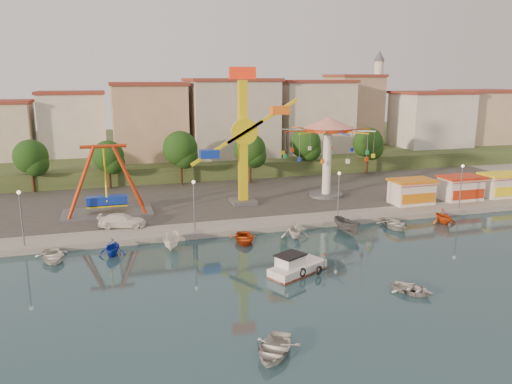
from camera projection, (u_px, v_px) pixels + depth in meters
name	position (u px, v px, depth m)	size (l,w,h in m)	color
ground	(318.00, 275.00, 41.14)	(200.00, 200.00, 0.00)	#16343D
quay_deck	(192.00, 158.00, 98.93)	(200.00, 100.00, 0.60)	#9E998E
asphalt_pad	(231.00, 191.00, 69.00)	(90.00, 28.00, 0.01)	#4C4944
hill_terrace	(188.00, 149.00, 103.33)	(200.00, 60.00, 3.00)	#384C26
pirate_ship_ride	(106.00, 182.00, 56.38)	(10.00, 5.00, 8.00)	#59595E
kamikaze_tower	(247.00, 142.00, 60.10)	(8.88, 3.10, 16.50)	#59595E
wave_swinger	(328.00, 139.00, 63.94)	(11.60, 11.60, 10.40)	#59595E
booth_left	(412.00, 191.00, 61.55)	(5.40, 3.78, 3.08)	white
booth_mid	(461.00, 188.00, 63.57)	(5.40, 3.78, 3.08)	white
booth_right	(501.00, 185.00, 65.34)	(5.40, 3.78, 3.08)	white
lamp_post_0	(22.00, 220.00, 45.84)	(0.14, 0.14, 5.00)	#59595E
lamp_post_1	(194.00, 207.00, 50.33)	(0.14, 0.14, 5.00)	#59595E
lamp_post_2	(338.00, 197.00, 54.82)	(0.14, 0.14, 5.00)	#59595E
lamp_post_3	(461.00, 188.00, 59.30)	(0.14, 0.14, 5.00)	#59595E
tree_0	(31.00, 157.00, 67.13)	(4.60, 4.60, 7.19)	#382314
tree_1	(108.00, 156.00, 69.31)	(4.35, 4.35, 6.80)	#382314
tree_2	(180.00, 149.00, 71.55)	(5.02, 5.02, 7.85)	#382314
tree_3	(250.00, 150.00, 73.08)	(4.68, 4.68, 7.32)	#382314
tree_4	(305.00, 143.00, 78.63)	(4.86, 4.86, 7.60)	#382314
tree_5	(368.00, 143.00, 79.75)	(4.83, 4.83, 7.54)	#382314
building_1	(72.00, 131.00, 81.47)	(12.33, 9.01, 8.63)	silver
building_2	(153.00, 121.00, 85.40)	(11.95, 9.28, 11.23)	tan
building_3	(236.00, 126.00, 86.55)	(12.59, 10.50, 9.20)	beige
building_4	(301.00, 123.00, 93.50)	(10.75, 9.23, 9.24)	beige
building_5	(369.00, 116.00, 95.26)	(12.77, 10.96, 11.21)	tan
building_6	(427.00, 113.00, 96.98)	(8.23, 8.98, 12.36)	silver
building_7	(461.00, 119.00, 105.31)	(11.59, 10.93, 8.76)	beige
minaret	(377.00, 95.00, 98.81)	(2.80, 2.80, 18.00)	silver
cabin_motorboat	(296.00, 268.00, 41.30)	(5.57, 4.16, 1.84)	white
rowboat_a	(412.00, 289.00, 37.56)	(2.28, 3.20, 0.66)	silver
rowboat_b	(274.00, 349.00, 29.13)	(2.75, 3.85, 0.80)	silver
van	(122.00, 220.00, 52.06)	(1.96, 4.82, 1.40)	white
moored_boat_0	(53.00, 256.00, 44.22)	(2.82, 3.95, 0.82)	white
moored_boat_1	(112.00, 247.00, 45.58)	(2.48, 2.87, 1.51)	#1432B7
moored_boat_2	(172.00, 242.00, 47.10)	(1.42, 3.78, 1.46)	white
moored_boat_3	(244.00, 238.00, 49.16)	(2.81, 3.93, 0.81)	#C23B0F
moored_boat_4	(294.00, 229.00, 50.55)	(2.79, 3.23, 1.70)	silver
moored_boat_5	(347.00, 225.00, 52.23)	(1.47, 3.92, 1.51)	#515055
moored_boat_6	(394.00, 224.00, 53.89)	(3.02, 4.22, 0.87)	silver
moored_boat_7	(443.00, 216.00, 55.54)	(2.68, 3.10, 1.63)	#D44812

